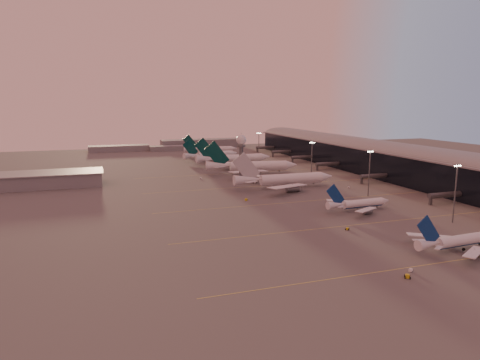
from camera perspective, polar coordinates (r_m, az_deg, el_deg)
name	(u,v)px	position (r m, az deg, el deg)	size (l,w,h in m)	color
ground	(331,236)	(166.34, 12.06, -7.32)	(700.00, 700.00, 0.00)	#4E4B4B
taxiway_markings	(326,199)	(227.68, 11.40, -2.50)	(180.00, 185.25, 0.02)	#D6C64B
terminal	(386,160)	(313.24, 18.91, 2.58)	(57.00, 362.00, 23.04)	black
hangar	(31,180)	(281.96, -26.10, -0.01)	(82.00, 27.00, 8.50)	slate
radar_tower	(241,148)	(271.72, 0.16, 4.24)	(6.40, 6.40, 31.10)	#4E5055
mast_a	(455,190)	(198.48, 26.78, -1.26)	(3.60, 0.56, 25.00)	#4E5055
mast_b	(369,171)	(237.73, 16.86, 1.16)	(3.60, 0.56, 25.00)	#4E5055
mast_c	(312,159)	(281.37, 9.54, 2.83)	(3.60, 0.56, 25.00)	#4E5055
mast_d	(259,146)	(361.90, 2.52, 4.61)	(3.60, 0.56, 25.00)	#4E5055
distant_horizon	(178,145)	(470.84, -8.23, 4.64)	(165.00, 37.50, 9.00)	slate
narrowbody_near	(457,243)	(164.13, 26.97, -7.46)	(35.83, 28.55, 13.99)	white
narrowbody_mid	(359,205)	(206.62, 15.57, -3.21)	(35.10, 27.99, 13.71)	white
widebody_white	(285,182)	(252.59, 6.03, -0.20)	(63.08, 50.51, 22.18)	white
greentail_a	(252,168)	(299.83, 1.65, 1.59)	(65.55, 52.54, 23.95)	white
greentail_b	(234,160)	(341.64, -0.76, 2.65)	(63.43, 51.19, 23.03)	white
greentail_c	(212,156)	(372.76, -3.80, 3.18)	(52.80, 42.09, 19.61)	white
greentail_d	(211,151)	(417.14, -3.87, 3.94)	(53.46, 43.07, 19.41)	white
gsv_truck_a	(412,268)	(139.79, 21.91, -10.86)	(5.36, 3.20, 2.04)	white
gsv_tug_near	(407,276)	(134.56, 21.42, -11.89)	(3.94, 4.36, 1.07)	gold
gsv_tug_mid	(347,229)	(175.29, 14.11, -6.33)	(3.63, 3.57, 0.91)	gold
gsv_truck_b	(382,199)	(230.30, 18.43, -2.41)	(5.40, 2.31, 2.12)	white
gsv_truck_c	(247,198)	(219.56, 0.91, -2.46)	(5.98, 3.98, 2.27)	gold
gsv_catering_b	(349,185)	(258.75, 14.34, -0.66)	(4.96, 3.26, 3.75)	white
gsv_tug_far	(255,183)	(265.52, 2.05, -0.36)	(4.27, 4.28, 1.08)	white
gsv_truck_d	(200,177)	(282.47, -5.30, 0.36)	(2.24, 5.25, 2.07)	white
gsv_tug_hangar	(278,170)	(316.49, 5.13, 1.34)	(4.08, 3.26, 1.01)	gold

